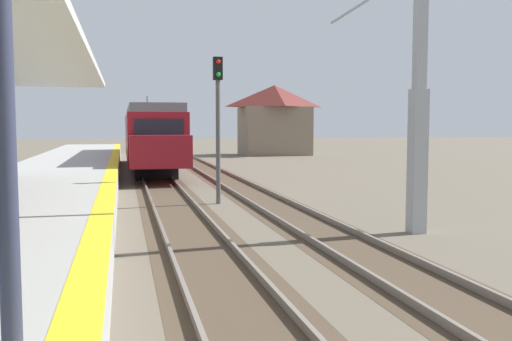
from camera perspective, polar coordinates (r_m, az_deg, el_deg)
The scene contains 7 objects.
station_platform at distance 17.26m, azimuth -22.12°, elevation -3.69°, with size 5.00×80.00×0.91m.
track_pair_nearest_platform at distance 21.13m, azimuth -8.48°, elevation -3.02°, with size 2.34×120.00×0.16m.
track_pair_middle at distance 21.66m, azimuth 0.53°, elevation -2.77°, with size 2.34×120.00×0.16m.
approaching_train at distance 35.91m, azimuth -10.48°, elevation 3.51°, with size 2.93×19.60×4.76m.
rail_signal_post at distance 20.36m, azimuth -3.81°, elevation 5.61°, with size 0.32×0.34×5.20m.
catenary_pylon_far_side at distance 15.29m, azimuth 14.94°, elevation 7.31°, with size 5.00×0.40×7.50m.
distant_trackside_house at distance 52.98m, azimuth 1.84°, elevation 5.19°, with size 6.60×5.28×6.40m.
Camera 1 is at (0.22, -0.87, 2.86)m, focal length 40.12 mm.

